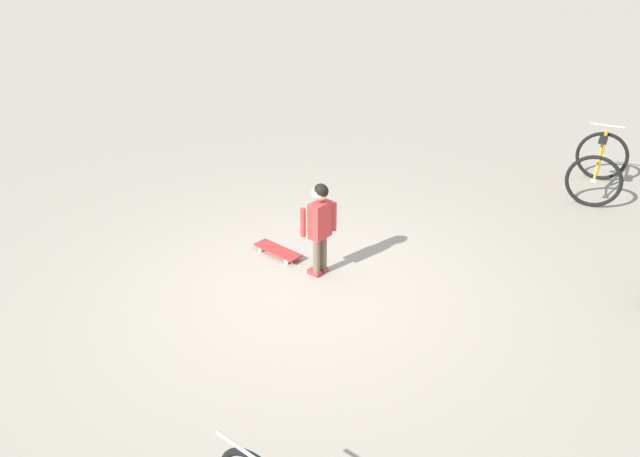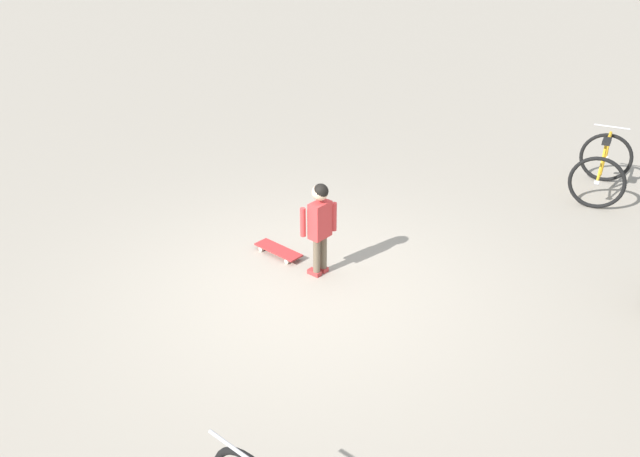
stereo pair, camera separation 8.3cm
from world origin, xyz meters
name	(u,v)px [view 1 (the left image)]	position (x,y,z in m)	size (l,w,h in m)	color
ground_plane	(307,290)	(0.00, 0.00, 0.00)	(50.00, 50.00, 0.00)	#9E9384
child_person	(320,219)	(0.30, 0.20, 0.66)	(0.40, 0.23, 1.06)	brown
skateboard	(278,251)	(0.12, 0.80, 0.06)	(0.34, 0.63, 0.07)	#B22D2D
bicycle_near	(598,166)	(4.65, -0.10, 0.38)	(1.28, 1.15, 0.85)	black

